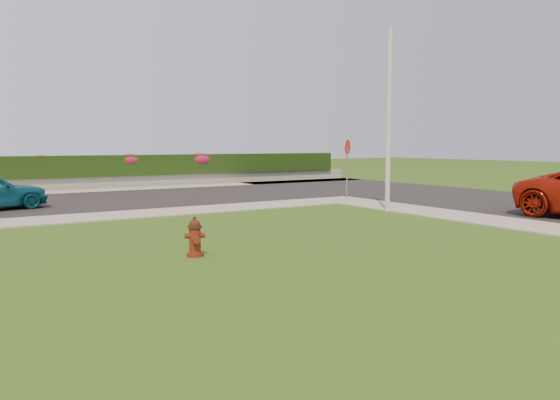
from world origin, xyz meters
TOP-DOWN VIEW (x-y plane):
  - ground at (0.00, 0.00)m, footprint 120.00×120.00m
  - street_right at (12.00, 4.00)m, footprint 8.00×32.00m
  - curb_corner at (7.00, 9.00)m, footprint 2.00×2.00m
  - sidewalk_beyond at (-1.00, 19.00)m, footprint 34.00×2.00m
  - retaining_wall at (-1.00, 20.50)m, footprint 34.00×0.40m
  - hedge at (-1.00, 20.60)m, footprint 32.00×0.90m
  - fire_hydrant at (-2.51, 1.87)m, footprint 0.42×0.40m
  - utility_pole at (6.03, 5.33)m, footprint 0.16×0.16m
  - stop_sign at (7.42, 9.20)m, footprint 0.61×0.33m
  - flower_clump_d at (-2.56, 20.50)m, footprint 1.08×0.69m
  - flower_clump_e at (1.82, 20.50)m, footprint 1.32×0.85m
  - flower_clump_f at (5.88, 20.50)m, footprint 1.47×0.94m

SIDE VIEW (x-z plane):
  - ground at x=0.00m, z-range 0.00..0.00m
  - street_right at x=12.00m, z-range 0.00..0.04m
  - curb_corner at x=7.00m, z-range 0.00..0.04m
  - sidewalk_beyond at x=-1.00m, z-range 0.00..0.04m
  - retaining_wall at x=-1.00m, z-range 0.00..0.60m
  - fire_hydrant at x=-2.51m, z-range -0.02..0.79m
  - hedge at x=-1.00m, z-range 0.60..1.70m
  - flower_clump_f at x=5.88m, z-range 1.04..1.78m
  - flower_clump_e at x=1.82m, z-range 1.11..1.77m
  - flower_clump_d at x=-2.56m, z-range 1.22..1.76m
  - stop_sign at x=7.42m, z-range 0.60..3.11m
  - utility_pole at x=6.03m, z-range 0.00..6.08m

